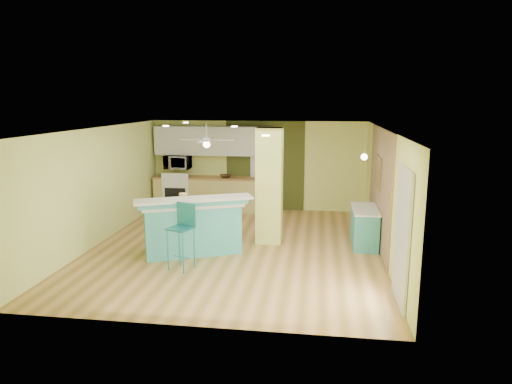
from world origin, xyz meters
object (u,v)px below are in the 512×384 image
side_counter (364,227)px  canister (183,198)px  peninsula (192,225)px  bar_stool (183,225)px  fruit_bowl (226,176)px

side_counter → canister: bearing=-164.6°
side_counter → canister: (-3.68, -1.02, 0.74)m
peninsula → canister: size_ratio=12.99×
peninsula → canister: bearing=-167.6°
bar_stool → peninsula: bearing=116.5°
peninsula → fruit_bowl: peninsula is taller
peninsula → canister: canister is taller
bar_stool → canister: size_ratio=6.54×
side_counter → canister: canister is taller
side_counter → fruit_bowl: fruit_bowl is taller
side_counter → fruit_bowl: bearing=143.4°
canister → bar_stool: bearing=-73.9°
bar_stool → side_counter: (3.44, 1.86, -0.41)m
bar_stool → fruit_bowl: (-0.14, 4.52, 0.16)m
peninsula → side_counter: size_ratio=1.93×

